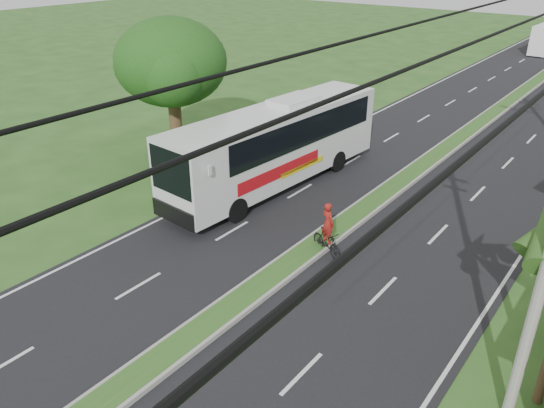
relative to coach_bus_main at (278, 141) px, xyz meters
The scene contains 7 objects.
ground 11.37m from the coach_bus_main, 64.05° to the right, with size 180.00×180.00×0.00m, color #294D1C.
road_asphalt 11.34m from the coach_bus_main, 63.98° to the left, with size 14.00×160.00×0.02m, color black.
median_strip 11.33m from the coach_bus_main, 63.98° to the left, with size 1.20×160.00×0.18m.
lane_edge_left 10.41m from the coach_bus_main, 100.36° to the left, with size 0.12×160.00×0.01m, color silver.
shade_tree 7.73m from the coach_bus_main, behind, with size 6.30×6.00×7.54m.
coach_bus_main is the anchor object (origin of this frame).
motorcyclist 7.05m from the coach_bus_main, 37.04° to the right, with size 1.79×1.08×2.21m.
Camera 1 is at (9.67, -9.43, 10.91)m, focal length 35.00 mm.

